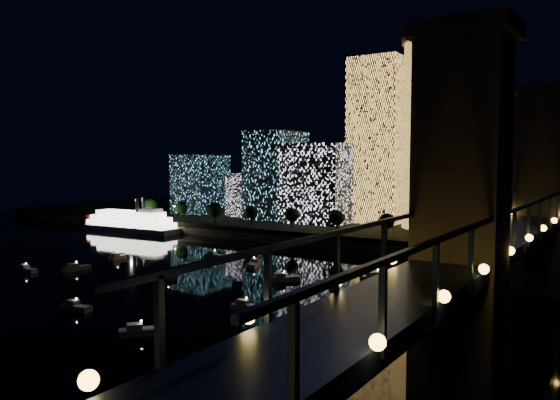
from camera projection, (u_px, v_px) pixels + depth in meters
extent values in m
plane|color=black|center=(199.00, 298.00, 127.30)|extent=(520.00, 520.00, 0.00)
cube|color=black|center=(426.00, 222.00, 260.10)|extent=(420.00, 160.00, 5.00)
cube|color=#6B5E4C|center=(354.00, 246.00, 195.34)|extent=(420.00, 6.00, 3.00)
cylinder|color=#E7AC4A|center=(444.00, 137.00, 216.41)|extent=(32.00, 32.00, 73.04)
cylinder|color=#6B5E4C|center=(446.00, 40.00, 213.67)|extent=(34.00, 34.00, 2.00)
cube|color=#E7AC4A|center=(380.00, 141.00, 238.44)|extent=(22.34, 22.34, 71.07)
cube|color=white|center=(319.00, 183.00, 238.15)|extent=(27.92, 23.62, 34.36)
cube|color=#59CEF1|center=(276.00, 175.00, 254.50)|extent=(20.24, 26.31, 40.47)
cube|color=white|center=(254.00, 195.00, 265.80)|extent=(20.65, 18.77, 20.65)
cube|color=#59CEF1|center=(200.00, 184.00, 282.56)|extent=(21.31, 23.44, 29.83)
cube|color=navy|center=(493.00, 246.00, 90.15)|extent=(10.00, 260.00, 2.00)
cube|color=#6B5E4C|center=(541.00, 194.00, 131.27)|extent=(11.00, 9.00, 48.00)
cube|color=#6B5E4C|center=(460.00, 221.00, 73.09)|extent=(11.00, 9.00, 48.00)
cube|color=#6B5E4C|center=(544.00, 89.00, 129.44)|extent=(13.00, 11.00, 2.00)
cube|color=#6B5E4C|center=(465.00, 31.00, 71.26)|extent=(13.00, 11.00, 2.00)
cube|color=navy|center=(463.00, 203.00, 92.40)|extent=(0.50, 150.00, 0.50)
cube|color=navy|center=(527.00, 205.00, 86.88)|extent=(0.50, 150.00, 0.50)
cube|color=navy|center=(253.00, 297.00, 42.79)|extent=(0.50, 0.50, 7.00)
cube|color=navy|center=(377.00, 253.00, 62.73)|extent=(0.50, 0.50, 7.00)
cube|color=navy|center=(441.00, 231.00, 82.68)|extent=(0.50, 0.50, 7.00)
cube|color=navy|center=(480.00, 217.00, 102.63)|extent=(0.50, 0.50, 7.00)
cube|color=navy|center=(506.00, 208.00, 122.57)|extent=(0.50, 0.50, 7.00)
cube|color=navy|center=(525.00, 201.00, 142.52)|extent=(0.50, 0.50, 7.00)
sphere|color=#F8B136|center=(337.00, 282.00, 55.65)|extent=(1.20, 1.20, 1.20)
sphere|color=#F8B136|center=(459.00, 233.00, 93.05)|extent=(1.20, 1.20, 1.20)
sphere|color=#F8B136|center=(512.00, 212.00, 130.45)|extent=(1.20, 1.20, 1.20)
sphere|color=#F8B136|center=(541.00, 200.00, 167.85)|extent=(1.20, 1.20, 1.20)
cube|color=silver|center=(131.00, 229.00, 245.64)|extent=(50.15, 14.80, 2.47)
cube|color=white|center=(131.00, 224.00, 245.46)|extent=(45.96, 13.48, 2.27)
cube|color=white|center=(130.00, 219.00, 245.30)|extent=(41.78, 12.16, 2.27)
cube|color=white|center=(130.00, 214.00, 245.13)|extent=(35.54, 10.70, 2.27)
cube|color=silver|center=(151.00, 211.00, 238.91)|extent=(8.66, 6.75, 1.86)
cylinder|color=black|center=(137.00, 205.00, 239.99)|extent=(1.44, 1.44, 6.18)
cylinder|color=black|center=(144.00, 204.00, 243.57)|extent=(1.44, 1.44, 6.18)
cylinder|color=maroon|center=(92.00, 222.00, 257.65)|extent=(7.85, 9.76, 7.21)
cube|color=silver|center=(284.00, 279.00, 145.21)|extent=(7.37, 8.11, 1.20)
cube|color=silver|center=(280.00, 275.00, 144.77)|extent=(3.53, 3.63, 1.00)
sphere|color=white|center=(284.00, 271.00, 145.07)|extent=(0.36, 0.36, 0.36)
cube|color=silver|center=(378.00, 277.00, 147.43)|extent=(8.15, 9.15, 1.20)
cube|color=silver|center=(373.00, 273.00, 146.93)|extent=(3.93, 4.06, 1.00)
sphere|color=white|center=(378.00, 270.00, 147.29)|extent=(0.36, 0.36, 0.36)
cube|color=silver|center=(168.00, 276.00, 149.23)|extent=(7.39, 4.78, 1.20)
cube|color=silver|center=(167.00, 271.00, 150.03)|extent=(2.98, 2.64, 1.00)
sphere|color=white|center=(168.00, 268.00, 149.08)|extent=(0.36, 0.36, 0.36)
cube|color=silver|center=(77.00, 268.00, 159.37)|extent=(4.54, 8.43, 1.20)
cube|color=silver|center=(72.00, 265.00, 158.49)|extent=(2.74, 3.25, 1.00)
sphere|color=white|center=(76.00, 262.00, 159.23)|extent=(0.36, 0.36, 0.36)
cube|color=silver|center=(254.00, 264.00, 166.03)|extent=(5.59, 8.88, 1.20)
cube|color=silver|center=(255.00, 260.00, 167.19)|extent=(3.13, 3.56, 1.00)
sphere|color=white|center=(254.00, 257.00, 165.89)|extent=(0.36, 0.36, 0.36)
cube|color=silver|center=(76.00, 308.00, 116.84)|extent=(7.42, 3.14, 1.20)
cube|color=silver|center=(73.00, 302.00, 117.25)|extent=(2.72, 2.16, 1.00)
sphere|color=white|center=(76.00, 299.00, 116.70)|extent=(0.36, 0.36, 0.36)
cube|color=silver|center=(246.00, 307.00, 117.30)|extent=(7.09, 3.94, 1.20)
cube|color=silver|center=(242.00, 302.00, 117.52)|extent=(2.76, 2.34, 1.00)
sphere|color=white|center=(246.00, 298.00, 117.15)|extent=(0.36, 0.36, 0.36)
cube|color=silver|center=(141.00, 332.00, 100.55)|extent=(7.19, 7.79, 1.20)
cube|color=silver|center=(135.00, 326.00, 100.14)|extent=(3.42, 3.50, 1.00)
sphere|color=white|center=(141.00, 321.00, 100.41)|extent=(0.36, 0.36, 0.36)
cube|color=silver|center=(26.00, 270.00, 156.74)|extent=(7.47, 2.88, 1.20)
cube|color=silver|center=(24.00, 266.00, 157.20)|extent=(2.70, 2.09, 1.00)
sphere|color=white|center=(26.00, 263.00, 156.60)|extent=(0.36, 0.36, 0.36)
cube|color=silver|center=(428.00, 313.00, 112.74)|extent=(9.47, 7.02, 1.20)
cube|color=silver|center=(422.00, 308.00, 112.77)|extent=(3.97, 3.65, 1.00)
sphere|color=white|center=(428.00, 304.00, 112.59)|extent=(0.36, 0.36, 0.36)
cube|color=silver|center=(118.00, 258.00, 176.69)|extent=(2.59, 6.44, 1.20)
cube|color=silver|center=(116.00, 255.00, 175.78)|extent=(1.83, 2.34, 1.00)
sphere|color=white|center=(118.00, 252.00, 176.54)|extent=(0.36, 0.36, 0.36)
cube|color=silver|center=(215.00, 256.00, 179.72)|extent=(7.53, 2.43, 1.20)
cube|color=silver|center=(212.00, 252.00, 180.26)|extent=(2.64, 1.96, 1.00)
sphere|color=white|center=(215.00, 250.00, 179.57)|extent=(0.36, 0.36, 0.36)
cylinder|color=black|center=(151.00, 213.00, 260.57)|extent=(0.70, 0.70, 4.00)
sphere|color=black|center=(150.00, 206.00, 260.31)|extent=(6.60, 6.60, 6.60)
cylinder|color=black|center=(181.00, 215.00, 249.54)|extent=(0.70, 0.70, 4.00)
sphere|color=black|center=(181.00, 208.00, 249.29)|extent=(5.83, 5.83, 5.83)
cylinder|color=black|center=(215.00, 218.00, 238.52)|extent=(0.70, 0.70, 4.00)
sphere|color=black|center=(215.00, 210.00, 238.26)|extent=(6.68, 6.68, 6.68)
cylinder|color=black|center=(251.00, 221.00, 227.49)|extent=(0.70, 0.70, 4.00)
sphere|color=black|center=(251.00, 212.00, 227.24)|extent=(5.33, 5.33, 5.33)
cylinder|color=black|center=(292.00, 224.00, 216.47)|extent=(0.70, 0.70, 4.00)
sphere|color=black|center=(292.00, 215.00, 216.21)|extent=(5.69, 5.69, 5.69)
cylinder|color=black|center=(337.00, 227.00, 205.44)|extent=(0.70, 0.70, 4.00)
sphere|color=black|center=(337.00, 218.00, 205.18)|extent=(5.75, 5.75, 5.75)
cylinder|color=black|center=(387.00, 231.00, 194.42)|extent=(0.70, 0.70, 4.00)
sphere|color=black|center=(387.00, 221.00, 194.16)|extent=(5.67, 5.67, 5.67)
cylinder|color=black|center=(442.00, 235.00, 183.39)|extent=(0.70, 0.70, 4.00)
sphere|color=black|center=(443.00, 225.00, 183.13)|extent=(6.85, 6.85, 6.85)
cylinder|color=black|center=(505.00, 240.00, 172.36)|extent=(0.70, 0.70, 4.00)
sphere|color=black|center=(506.00, 229.00, 172.11)|extent=(6.90, 6.90, 6.90)
cylinder|color=black|center=(175.00, 212.00, 260.01)|extent=(0.24, 0.24, 5.00)
sphere|color=#FFCC7F|center=(175.00, 206.00, 259.80)|extent=(0.70, 0.70, 0.70)
cylinder|color=black|center=(210.00, 214.00, 247.88)|extent=(0.24, 0.24, 5.00)
sphere|color=#FFCC7F|center=(210.00, 208.00, 247.67)|extent=(0.70, 0.70, 0.70)
cylinder|color=black|center=(249.00, 217.00, 235.75)|extent=(0.24, 0.24, 5.00)
sphere|color=#FFCC7F|center=(248.00, 211.00, 235.54)|extent=(0.70, 0.70, 0.70)
cylinder|color=black|center=(291.00, 220.00, 223.62)|extent=(0.24, 0.24, 5.00)
sphere|color=#FFCC7F|center=(291.00, 214.00, 223.42)|extent=(0.70, 0.70, 0.70)
cylinder|color=black|center=(339.00, 224.00, 211.49)|extent=(0.24, 0.24, 5.00)
sphere|color=#FFCC7F|center=(339.00, 217.00, 211.29)|extent=(0.70, 0.70, 0.70)
cylinder|color=black|center=(393.00, 228.00, 199.37)|extent=(0.24, 0.24, 5.00)
sphere|color=#FFCC7F|center=(393.00, 220.00, 199.16)|extent=(0.70, 0.70, 0.70)
cylinder|color=black|center=(454.00, 232.00, 187.24)|extent=(0.24, 0.24, 5.00)
sphere|color=#FFCC7F|center=(454.00, 224.00, 187.03)|extent=(0.70, 0.70, 0.70)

